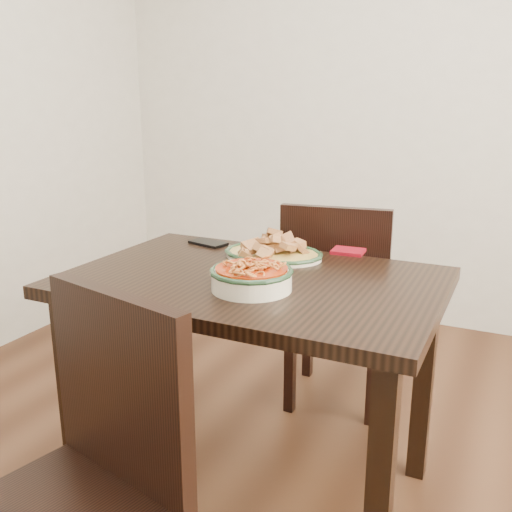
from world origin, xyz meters
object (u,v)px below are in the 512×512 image
at_px(chair_near, 84,479).
at_px(chair_far, 337,297).
at_px(noodle_bowl, 252,275).
at_px(fish_plate, 273,245).
at_px(smartphone, 208,243).
at_px(dining_table, 253,309).

bearing_deg(chair_near, chair_far, 98.02).
xyz_separation_m(chair_near, noodle_bowl, (0.10, 0.61, 0.29)).
xyz_separation_m(fish_plate, noodle_bowl, (0.08, -0.34, -0.00)).
relative_size(fish_plate, smartphone, 2.45).
distance_m(chair_near, fish_plate, 1.00).
distance_m(chair_near, smartphone, 1.08).
relative_size(chair_far, chair_near, 1.00).
bearing_deg(fish_plate, noodle_bowl, -76.14).
xyz_separation_m(dining_table, noodle_bowl, (0.05, -0.12, 0.15)).
bearing_deg(smartphone, dining_table, -27.70).
height_order(dining_table, smartphone, smartphone).
bearing_deg(chair_far, noodle_bowl, 79.66).
xyz_separation_m(chair_near, fish_plate, (0.01, 0.96, 0.30)).
height_order(noodle_bowl, smartphone, noodle_bowl).
relative_size(dining_table, fish_plate, 3.30).
bearing_deg(smartphone, chair_near, -60.99).
bearing_deg(chair_far, smartphone, 30.51).
bearing_deg(fish_plate, chair_near, -90.75).
bearing_deg(dining_table, chair_far, 82.29).
distance_m(chair_far, noodle_bowl, 0.79).
relative_size(chair_far, noodle_bowl, 3.69).
bearing_deg(fish_plate, dining_table, -81.56).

